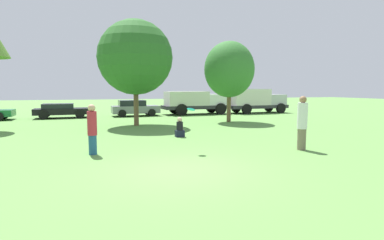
% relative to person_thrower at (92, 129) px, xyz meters
% --- Properties ---
extents(ground_plane, '(120.00, 120.00, 0.00)m').
position_rel_person_thrower_xyz_m(ground_plane, '(2.21, -2.86, -0.88)').
color(ground_plane, '#5B8E42').
extents(person_thrower, '(0.31, 0.31, 1.71)m').
position_rel_person_thrower_xyz_m(person_thrower, '(0.00, 0.00, 0.00)').
color(person_thrower, navy).
rests_on(person_thrower, ground).
extents(person_catcher, '(0.36, 0.36, 1.97)m').
position_rel_person_thrower_xyz_m(person_catcher, '(7.28, -1.51, 0.12)').
color(person_catcher, '#726651').
rests_on(person_catcher, ground).
extents(frisbee, '(0.30, 0.28, 0.16)m').
position_rel_person_thrower_xyz_m(frisbee, '(3.31, -0.62, 0.63)').
color(frisbee, '#19B2D8').
extents(bystander_sitting, '(0.40, 0.34, 0.93)m').
position_rel_person_thrower_xyz_m(bystander_sitting, '(3.88, 2.86, -0.49)').
color(bystander_sitting, '#191E33').
rests_on(bystander_sitting, ground).
extents(tree_1, '(4.46, 4.46, 6.33)m').
position_rel_person_thrower_xyz_m(tree_1, '(2.59, 7.99, 3.21)').
color(tree_1, brown).
rests_on(tree_1, ground).
extents(tree_2, '(3.34, 3.34, 5.38)m').
position_rel_person_thrower_xyz_m(tree_2, '(8.83, 8.18, 2.63)').
color(tree_2, brown).
rests_on(tree_2, ground).
extents(parked_car_black, '(4.08, 2.07, 1.10)m').
position_rel_person_thrower_xyz_m(parked_car_black, '(-2.18, 14.73, -0.27)').
color(parked_car_black, black).
rests_on(parked_car_black, ground).
extents(parked_car_grey, '(3.85, 2.01, 1.30)m').
position_rel_person_thrower_xyz_m(parked_car_grey, '(3.39, 14.76, -0.21)').
color(parked_car_grey, slate).
rests_on(parked_car_grey, ground).
extents(delivery_truck_white, '(5.78, 2.50, 2.00)m').
position_rel_person_thrower_xyz_m(delivery_truck_white, '(8.66, 14.92, 0.28)').
color(delivery_truck_white, '#2D2D33').
rests_on(delivery_truck_white, ground).
extents(delivery_truck_silver, '(5.79, 2.38, 2.21)m').
position_rel_person_thrower_xyz_m(delivery_truck_silver, '(14.48, 14.61, 0.33)').
color(delivery_truck_silver, '#2D2D33').
rests_on(delivery_truck_silver, ground).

